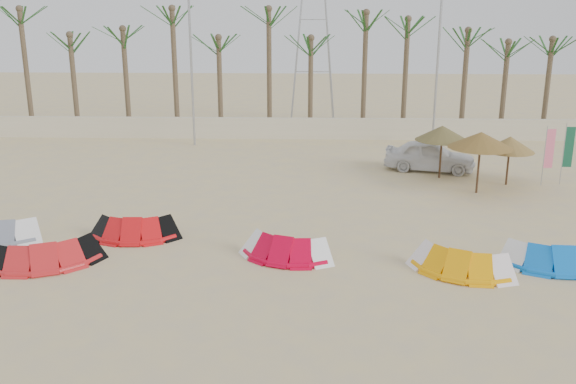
{
  "coord_description": "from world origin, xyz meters",
  "views": [
    {
      "loc": [
        0.76,
        -17.02,
        8.14
      ],
      "look_at": [
        0.0,
        6.0,
        1.3
      ],
      "focal_mm": 40.0,
      "sensor_mm": 36.0,
      "label": 1
    }
  ],
  "objects_px": {
    "kite_red_right": "(286,244)",
    "car": "(430,156)",
    "kite_red_mid": "(136,225)",
    "kite_orange": "(459,258)",
    "parasol_left": "(442,133)",
    "kite_blue": "(557,252)",
    "parasol_mid": "(481,140)",
    "kite_red_left": "(48,250)",
    "parasol_right": "(510,144)"
  },
  "relations": [
    {
      "from": "kite_red_left",
      "to": "kite_blue",
      "type": "height_order",
      "value": "same"
    },
    {
      "from": "kite_blue",
      "to": "kite_red_right",
      "type": "bearing_deg",
      "value": 177.48
    },
    {
      "from": "kite_red_mid",
      "to": "parasol_mid",
      "type": "bearing_deg",
      "value": 23.51
    },
    {
      "from": "kite_orange",
      "to": "parasol_mid",
      "type": "bearing_deg",
      "value": 72.55
    },
    {
      "from": "kite_red_left",
      "to": "car",
      "type": "height_order",
      "value": "car"
    },
    {
      "from": "parasol_mid",
      "to": "car",
      "type": "relative_size",
      "value": 0.64
    },
    {
      "from": "kite_red_right",
      "to": "kite_red_mid",
      "type": "bearing_deg",
      "value": 162.56
    },
    {
      "from": "kite_orange",
      "to": "parasol_mid",
      "type": "distance_m",
      "value": 9.28
    },
    {
      "from": "kite_blue",
      "to": "parasol_left",
      "type": "distance_m",
      "value": 10.82
    },
    {
      "from": "kite_red_right",
      "to": "kite_blue",
      "type": "xyz_separation_m",
      "value": [
        8.78,
        -0.39,
        0.0
      ]
    },
    {
      "from": "kite_blue",
      "to": "car",
      "type": "xyz_separation_m",
      "value": [
        -1.98,
        11.94,
        0.34
      ]
    },
    {
      "from": "kite_red_mid",
      "to": "kite_red_left",
      "type": "bearing_deg",
      "value": -132.1
    },
    {
      "from": "parasol_mid",
      "to": "parasol_right",
      "type": "xyz_separation_m",
      "value": [
        1.71,
        1.37,
        -0.47
      ]
    },
    {
      "from": "kite_red_right",
      "to": "kite_blue",
      "type": "relative_size",
      "value": 0.92
    },
    {
      "from": "kite_orange",
      "to": "car",
      "type": "bearing_deg",
      "value": 84.01
    },
    {
      "from": "kite_red_left",
      "to": "kite_orange",
      "type": "height_order",
      "value": "same"
    },
    {
      "from": "kite_red_mid",
      "to": "parasol_right",
      "type": "relative_size",
      "value": 1.4
    },
    {
      "from": "kite_red_mid",
      "to": "kite_blue",
      "type": "relative_size",
      "value": 0.85
    },
    {
      "from": "parasol_left",
      "to": "kite_blue",
      "type": "bearing_deg",
      "value": -80.63
    },
    {
      "from": "kite_orange",
      "to": "parasol_left",
      "type": "xyz_separation_m",
      "value": [
        1.56,
        11.14,
        1.78
      ]
    },
    {
      "from": "kite_red_left",
      "to": "parasol_left",
      "type": "bearing_deg",
      "value": 36.5
    },
    {
      "from": "kite_red_mid",
      "to": "parasol_left",
      "type": "height_order",
      "value": "parasol_left"
    },
    {
      "from": "parasol_left",
      "to": "kite_red_right",
      "type": "bearing_deg",
      "value": -124.78
    },
    {
      "from": "kite_blue",
      "to": "car",
      "type": "relative_size",
      "value": 0.84
    },
    {
      "from": "kite_red_right",
      "to": "parasol_right",
      "type": "xyz_separation_m",
      "value": [
        9.91,
        9.03,
        1.5
      ]
    },
    {
      "from": "kite_red_mid",
      "to": "parasol_mid",
      "type": "distance_m",
      "value": 15.03
    },
    {
      "from": "kite_orange",
      "to": "kite_blue",
      "type": "height_order",
      "value": "same"
    },
    {
      "from": "kite_red_mid",
      "to": "parasol_left",
      "type": "bearing_deg",
      "value": 33.99
    },
    {
      "from": "parasol_left",
      "to": "car",
      "type": "bearing_deg",
      "value": 99.55
    },
    {
      "from": "parasol_right",
      "to": "kite_blue",
      "type": "bearing_deg",
      "value": -96.85
    },
    {
      "from": "kite_red_left",
      "to": "kite_red_mid",
      "type": "height_order",
      "value": "same"
    },
    {
      "from": "kite_red_right",
      "to": "car",
      "type": "height_order",
      "value": "car"
    },
    {
      "from": "parasol_mid",
      "to": "kite_blue",
      "type": "bearing_deg",
      "value": -85.93
    },
    {
      "from": "parasol_mid",
      "to": "parasol_right",
      "type": "distance_m",
      "value": 2.24
    },
    {
      "from": "kite_red_right",
      "to": "car",
      "type": "xyz_separation_m",
      "value": [
        6.81,
        11.56,
        0.34
      ]
    },
    {
      "from": "kite_red_right",
      "to": "kite_orange",
      "type": "bearing_deg",
      "value": -10.27
    },
    {
      "from": "kite_blue",
      "to": "kite_orange",
      "type": "bearing_deg",
      "value": -169.52
    },
    {
      "from": "parasol_mid",
      "to": "parasol_right",
      "type": "relative_size",
      "value": 1.24
    },
    {
      "from": "kite_orange",
      "to": "parasol_mid",
      "type": "relative_size",
      "value": 1.3
    },
    {
      "from": "kite_blue",
      "to": "parasol_right",
      "type": "height_order",
      "value": "parasol_right"
    },
    {
      "from": "kite_blue",
      "to": "kite_red_left",
      "type": "bearing_deg",
      "value": -178.67
    },
    {
      "from": "kite_orange",
      "to": "car",
      "type": "xyz_separation_m",
      "value": [
        1.32,
        12.55,
        0.34
      ]
    },
    {
      "from": "kite_red_left",
      "to": "parasol_right",
      "type": "distance_m",
      "value": 20.21
    },
    {
      "from": "car",
      "to": "kite_red_left",
      "type": "bearing_deg",
      "value": 144.66
    },
    {
      "from": "kite_red_left",
      "to": "kite_red_mid",
      "type": "bearing_deg",
      "value": 47.9
    },
    {
      "from": "kite_red_right",
      "to": "parasol_mid",
      "type": "relative_size",
      "value": 1.21
    },
    {
      "from": "kite_red_mid",
      "to": "kite_orange",
      "type": "bearing_deg",
      "value": -13.9
    },
    {
      "from": "kite_red_left",
      "to": "parasol_left",
      "type": "xyz_separation_m",
      "value": [
        14.74,
        10.91,
        1.78
      ]
    },
    {
      "from": "parasol_left",
      "to": "parasol_right",
      "type": "distance_m",
      "value": 3.09
    },
    {
      "from": "parasol_mid",
      "to": "parasol_right",
      "type": "bearing_deg",
      "value": 38.87
    }
  ]
}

